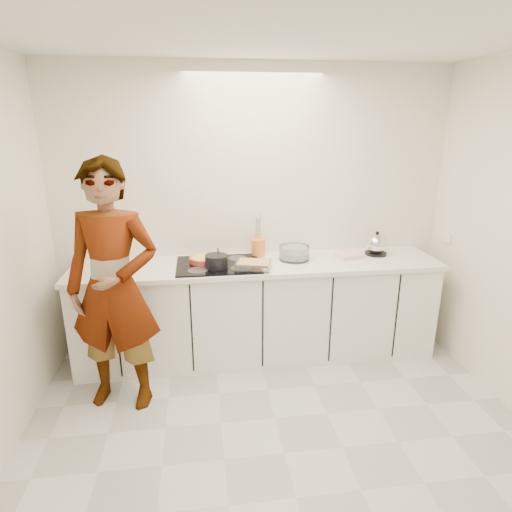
{
  "coord_description": "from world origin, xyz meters",
  "views": [
    {
      "loc": [
        -0.49,
        -2.26,
        2.12
      ],
      "look_at": [
        -0.05,
        1.05,
        1.05
      ],
      "focal_mm": 30.0,
      "sensor_mm": 36.0,
      "label": 1
    }
  ],
  "objects": [
    {
      "name": "floor",
      "position": [
        0.0,
        0.0,
        0.0
      ],
      "size": [
        3.6,
        3.2,
        0.0
      ],
      "primitive_type": "cube",
      "color": "silver",
      "rests_on": "ground"
    },
    {
      "name": "ceiling",
      "position": [
        0.0,
        0.0,
        2.6
      ],
      "size": [
        3.6,
        3.2,
        0.0
      ],
      "primitive_type": "cube",
      "color": "white",
      "rests_on": "wall_back"
    },
    {
      "name": "wall_back",
      "position": [
        0.0,
        1.6,
        1.3
      ],
      "size": [
        3.6,
        0.0,
        2.6
      ],
      "primitive_type": "cube",
      "color": "silver",
      "rests_on": "ground"
    },
    {
      "name": "wall_front",
      "position": [
        0.0,
        -1.6,
        1.3
      ],
      "size": [
        3.6,
        0.0,
        2.6
      ],
      "primitive_type": "cube",
      "color": "silver",
      "rests_on": "ground"
    },
    {
      "name": "base_cabinets",
      "position": [
        0.0,
        1.28,
        0.43
      ],
      "size": [
        3.2,
        0.58,
        0.87
      ],
      "primitive_type": "cube",
      "color": "white",
      "rests_on": "floor"
    },
    {
      "name": "countertop",
      "position": [
        0.0,
        1.28,
        0.89
      ],
      "size": [
        3.24,
        0.64,
        0.04
      ],
      "primitive_type": "cube",
      "color": "white",
      "rests_on": "base_cabinets"
    },
    {
      "name": "hob",
      "position": [
        -0.35,
        1.26,
        0.92
      ],
      "size": [
        0.72,
        0.54,
        0.01
      ],
      "primitive_type": "cube",
      "color": "black",
      "rests_on": "countertop"
    },
    {
      "name": "tart_dish",
      "position": [
        -0.46,
        1.34,
        0.95
      ],
      "size": [
        0.29,
        0.29,
        0.05
      ],
      "color": "#C73F2D",
      "rests_on": "hob"
    },
    {
      "name": "saucepan",
      "position": [
        -0.37,
        1.18,
        0.98
      ],
      "size": [
        0.25,
        0.25,
        0.18
      ],
      "color": "black",
      "rests_on": "hob"
    },
    {
      "name": "baking_dish",
      "position": [
        -0.06,
        1.12,
        0.96
      ],
      "size": [
        0.33,
        0.28,
        0.06
      ],
      "color": "silver",
      "rests_on": "hob"
    },
    {
      "name": "mixing_bowl",
      "position": [
        0.34,
        1.34,
        0.97
      ],
      "size": [
        0.34,
        0.34,
        0.13
      ],
      "color": "silver",
      "rests_on": "countertop"
    },
    {
      "name": "tea_towel",
      "position": [
        0.85,
        1.33,
        0.93
      ],
      "size": [
        0.26,
        0.21,
        0.04
      ],
      "primitive_type": "cube",
      "rotation": [
        0.0,
        0.0,
        0.22
      ],
      "color": "white",
      "rests_on": "countertop"
    },
    {
      "name": "kettle",
      "position": [
        1.13,
        1.38,
        1.01
      ],
      "size": [
        0.26,
        0.26,
        0.23
      ],
      "color": "black",
      "rests_on": "countertop"
    },
    {
      "name": "utensil_crock",
      "position": [
        0.03,
        1.49,
        0.99
      ],
      "size": [
        0.13,
        0.13,
        0.16
      ],
      "primitive_type": "cylinder",
      "rotation": [
        0.0,
        0.0,
        0.02
      ],
      "color": "orange",
      "rests_on": "countertop"
    },
    {
      "name": "cook",
      "position": [
        -1.14,
        0.74,
        0.95
      ],
      "size": [
        0.77,
        0.58,
        1.89
      ],
      "primitive_type": "imported",
      "rotation": [
        0.0,
        0.0,
        -0.2
      ],
      "color": "white",
      "rests_on": "floor"
    }
  ]
}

